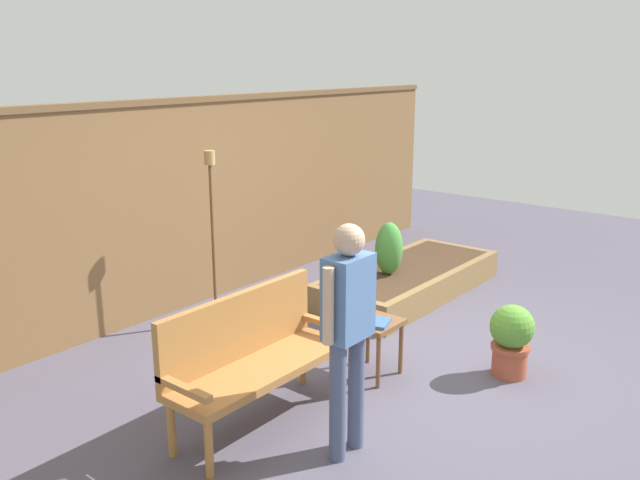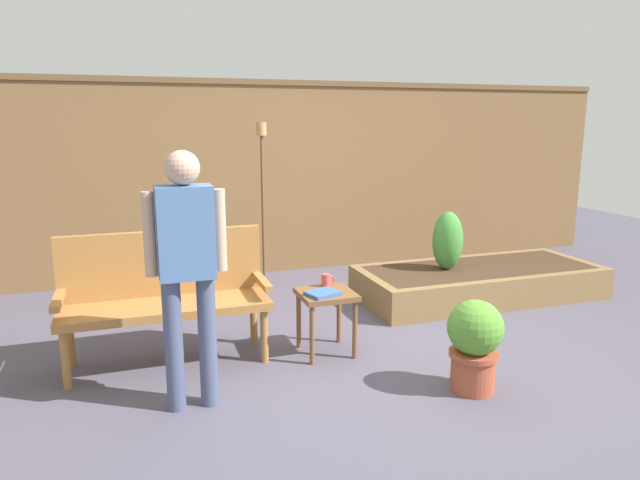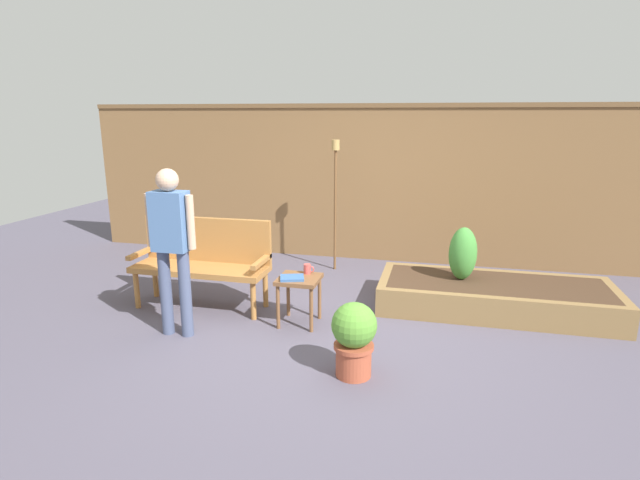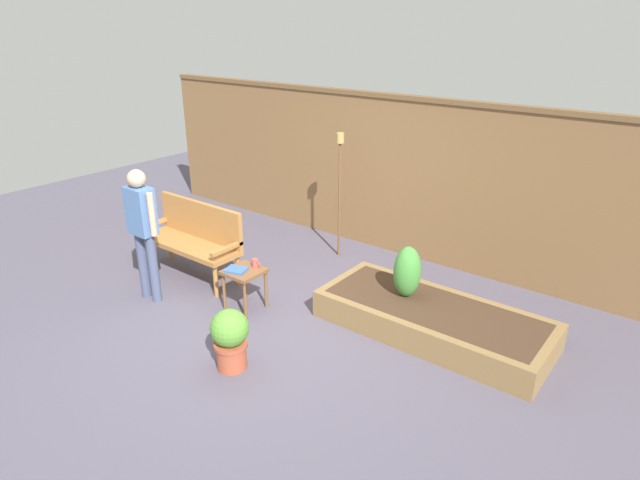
# 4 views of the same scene
# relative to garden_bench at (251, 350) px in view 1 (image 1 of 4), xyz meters

# --- Properties ---
(ground_plane) EXTENTS (14.00, 14.00, 0.00)m
(ground_plane) POSITION_rel_garden_bench_xyz_m (1.48, -0.40, -0.54)
(ground_plane) COLOR #514C5B
(fence_back) EXTENTS (8.40, 0.14, 2.16)m
(fence_back) POSITION_rel_garden_bench_xyz_m (1.48, 2.20, 0.55)
(fence_back) COLOR brown
(fence_back) RESTS_ON ground_plane
(garden_bench) EXTENTS (1.44, 0.48, 0.94)m
(garden_bench) POSITION_rel_garden_bench_xyz_m (0.00, 0.00, 0.00)
(garden_bench) COLOR #A87038
(garden_bench) RESTS_ON ground_plane
(side_table) EXTENTS (0.40, 0.40, 0.48)m
(side_table) POSITION_rel_garden_bench_xyz_m (1.14, -0.27, -0.15)
(side_table) COLOR brown
(side_table) RESTS_ON ground_plane
(cup_on_table) EXTENTS (0.11, 0.07, 0.10)m
(cup_on_table) POSITION_rel_garden_bench_xyz_m (1.19, -0.13, -0.02)
(cup_on_table) COLOR #CC4C47
(cup_on_table) RESTS_ON side_table
(book_on_table) EXTENTS (0.27, 0.24, 0.03)m
(book_on_table) POSITION_rel_garden_bench_xyz_m (1.09, -0.33, -0.05)
(book_on_table) COLOR #38609E
(book_on_table) RESTS_ON side_table
(potted_boxwood) EXTENTS (0.36, 0.36, 0.61)m
(potted_boxwood) POSITION_rel_garden_bench_xyz_m (1.84, -1.15, -0.21)
(potted_boxwood) COLOR #A84C33
(potted_boxwood) RESTS_ON ground_plane
(raised_planter_bed) EXTENTS (2.40, 1.00, 0.30)m
(raised_planter_bed) POSITION_rel_garden_bench_xyz_m (3.05, 0.57, -0.39)
(raised_planter_bed) COLOR olive
(raised_planter_bed) RESTS_ON ground_plane
(shrub_near_bench) EXTENTS (0.29, 0.29, 0.57)m
(shrub_near_bench) POSITION_rel_garden_bench_xyz_m (2.69, 0.61, 0.04)
(shrub_near_bench) COLOR brown
(shrub_near_bench) RESTS_ON raised_planter_bed
(tiki_torch) EXTENTS (0.10, 0.10, 1.70)m
(tiki_torch) POSITION_rel_garden_bench_xyz_m (1.10, 1.58, 0.62)
(tiki_torch) COLOR brown
(tiki_torch) RESTS_ON ground_plane
(person_by_bench) EXTENTS (0.47, 0.20, 1.56)m
(person_by_bench) POSITION_rel_garden_bench_xyz_m (0.09, -0.78, 0.39)
(person_by_bench) COLOR #475170
(person_by_bench) RESTS_ON ground_plane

